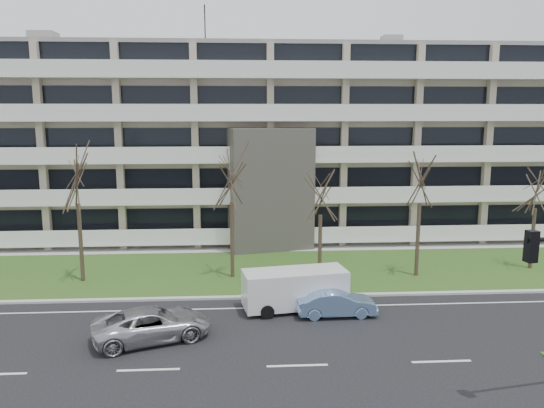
{
  "coord_description": "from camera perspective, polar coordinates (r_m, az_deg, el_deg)",
  "views": [
    {
      "loc": [
        -2.24,
        -19.99,
        10.25
      ],
      "look_at": [
        -0.43,
        10.0,
        4.93
      ],
      "focal_mm": 35.0,
      "sensor_mm": 36.0,
      "label": 1
    }
  ],
  "objects": [
    {
      "name": "ground",
      "position": [
        22.58,
        2.74,
        -16.98
      ],
      "size": [
        160.0,
        160.0,
        0.0
      ],
      "primitive_type": "plane",
      "color": "black",
      "rests_on": "ground"
    },
    {
      "name": "grass_verge",
      "position": [
        34.61,
        0.41,
        -7.14
      ],
      "size": [
        90.0,
        10.0,
        0.06
      ],
      "primitive_type": "cube",
      "color": "#34551C",
      "rests_on": "ground"
    },
    {
      "name": "curb",
      "position": [
        29.87,
        1.07,
        -9.91
      ],
      "size": [
        90.0,
        0.35,
        0.12
      ],
      "primitive_type": "cube",
      "color": "#B2B2AD",
      "rests_on": "ground"
    },
    {
      "name": "sidewalk",
      "position": [
        39.88,
        -0.12,
        -4.8
      ],
      "size": [
        90.0,
        2.0,
        0.08
      ],
      "primitive_type": "cube",
      "color": "#B2B2AD",
      "rests_on": "ground"
    },
    {
      "name": "lane_edge_line",
      "position": [
        28.49,
        1.31,
        -11.04
      ],
      "size": [
        90.0,
        0.12,
        0.01
      ],
      "primitive_type": "cube",
      "color": "white",
      "rests_on": "ground"
    },
    {
      "name": "apartment_building",
      "position": [
        45.44,
        -0.64,
        6.71
      ],
      "size": [
        60.5,
        15.1,
        18.75
      ],
      "color": "tan",
      "rests_on": "ground"
    },
    {
      "name": "silver_pickup",
      "position": [
        25.12,
        -12.8,
        -12.49
      ],
      "size": [
        5.78,
        4.07,
        1.46
      ],
      "primitive_type": "imported",
      "rotation": [
        0.0,
        0.0,
        1.92
      ],
      "color": "#B3B5BB",
      "rests_on": "ground"
    },
    {
      "name": "blue_sedan",
      "position": [
        27.4,
        6.91,
        -10.52
      ],
      "size": [
        4.07,
        1.53,
        1.33
      ],
      "primitive_type": "imported",
      "rotation": [
        0.0,
        0.0,
        1.6
      ],
      "color": "#7AA0D4",
      "rests_on": "ground"
    },
    {
      "name": "white_van",
      "position": [
        27.92,
        2.61,
        -8.79
      ],
      "size": [
        5.61,
        2.85,
        2.08
      ],
      "rotation": [
        0.0,
        0.0,
        0.16
      ],
      "color": "silver",
      "rests_on": "ground"
    },
    {
      "name": "tree_2",
      "position": [
        33.13,
        -20.32,
        3.25
      ],
      "size": [
        4.3,
        4.3,
        8.6
      ],
      "color": "#382B21",
      "rests_on": "ground"
    },
    {
      "name": "tree_3",
      "position": [
        31.94,
        -4.42,
        3.51
      ],
      "size": [
        4.27,
        4.27,
        8.53
      ],
      "color": "#382B21",
      "rests_on": "ground"
    },
    {
      "name": "tree_4",
      "position": [
        32.29,
        5.27,
        1.48
      ],
      "size": [
        3.52,
        3.52,
        7.04
      ],
      "color": "#382B21",
      "rests_on": "ground"
    },
    {
      "name": "tree_5",
      "position": [
        33.4,
        15.72,
        3.11
      ],
      "size": [
        4.14,
        4.14,
        8.28
      ],
      "color": "#382B21",
      "rests_on": "ground"
    },
    {
      "name": "tree_6",
      "position": [
        37.8,
        26.62,
        1.89
      ],
      "size": [
        3.6,
        3.6,
        7.19
      ],
      "color": "#382B21",
      "rests_on": "ground"
    }
  ]
}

